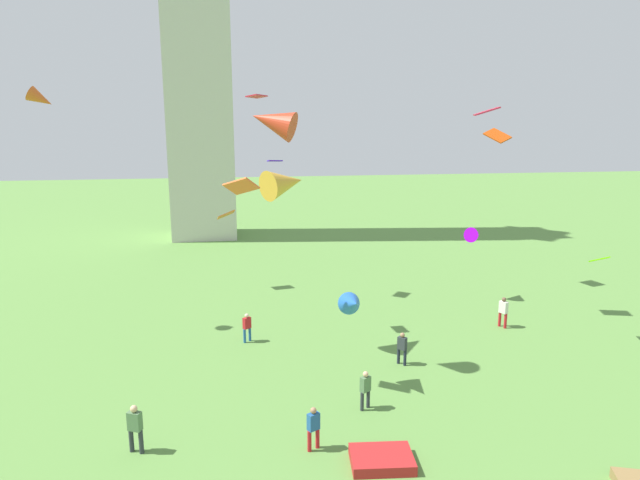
{
  "coord_description": "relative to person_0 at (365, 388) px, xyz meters",
  "views": [
    {
      "loc": [
        -6.03,
        -8.21,
        11.59
      ],
      "look_at": [
        -1.73,
        16.79,
        6.27
      ],
      "focal_mm": 30.44,
      "sensor_mm": 36.0,
      "label": 1
    }
  ],
  "objects": [
    {
      "name": "kite_flying_10",
      "position": [
        -0.16,
        1.84,
        3.07
      ],
      "size": [
        1.03,
        1.66,
        1.38
      ],
      "rotation": [
        0.0,
        0.0,
        0.01
      ],
      "color": "blue"
    },
    {
      "name": "kite_flying_8",
      "position": [
        -3.29,
        16.19,
        12.55
      ],
      "size": [
        1.51,
        1.56,
        0.22
      ],
      "rotation": [
        0.0,
        0.0,
        4.03
      ],
      "color": "red"
    },
    {
      "name": "person_0",
      "position": [
        0.0,
        0.0,
        0.0
      ],
      "size": [
        0.5,
        0.45,
        1.68
      ],
      "rotation": [
        0.0,
        0.0,
        0.57
      ],
      "color": "#2D3338",
      "rests_on": "ground_plane"
    },
    {
      "name": "kite_bundle_2",
      "position": [
        -0.38,
        -3.81,
        -0.76
      ],
      "size": [
        2.33,
        1.81,
        0.39
      ],
      "primitive_type": "cube",
      "rotation": [
        0.0,
        0.0,
        3.03
      ],
      "color": "#AF2121",
      "rests_on": "ground_plane"
    },
    {
      "name": "kite_flying_3",
      "position": [
        -5.52,
        18.54,
        4.49
      ],
      "size": [
        1.28,
        1.12,
        0.78
      ],
      "rotation": [
        0.0,
        0.0,
        0.25
      ],
      "color": "#BC5F1E"
    },
    {
      "name": "kite_flying_0",
      "position": [
        -4.8,
        2.55,
        8.21
      ],
      "size": [
        1.55,
        1.34,
        0.88
      ],
      "rotation": [
        0.0,
        0.0,
        2.44
      ],
      "color": "orange"
    },
    {
      "name": "kite_flying_1",
      "position": [
        10.99,
        13.34,
        3.47
      ],
      "size": [
        1.85,
        1.81,
        1.25
      ],
      "rotation": [
        0.0,
        0.0,
        2.3
      ],
      "color": "#9B07DC"
    },
    {
      "name": "kite_flying_6",
      "position": [
        -2.49,
        6.98,
        7.86
      ],
      "size": [
        2.74,
        2.5,
        1.71
      ],
      "rotation": [
        0.0,
        0.0,
        2.12
      ],
      "color": "gold"
    },
    {
      "name": "person_2",
      "position": [
        -8.94,
        -1.59,
        0.09
      ],
      "size": [
        0.55,
        0.46,
        1.85
      ],
      "rotation": [
        0.0,
        0.0,
        2.69
      ],
      "color": "#2D3338",
      "rests_on": "ground_plane"
    },
    {
      "name": "person_3",
      "position": [
        2.88,
        3.91,
        -0.01
      ],
      "size": [
        0.47,
        0.49,
        1.67
      ],
      "rotation": [
        0.0,
        0.0,
        2.27
      ],
      "color": "#1E2333",
      "rests_on": "ground_plane"
    },
    {
      "name": "person_4",
      "position": [
        -2.59,
        -2.51,
        -0.01
      ],
      "size": [
        0.5,
        0.42,
        1.67
      ],
      "rotation": [
        0.0,
        0.0,
        3.62
      ],
      "color": "red",
      "rests_on": "ground_plane"
    },
    {
      "name": "kite_flying_9",
      "position": [
        14.19,
        5.13,
        3.66
      ],
      "size": [
        1.22,
        1.02,
        0.54
      ],
      "rotation": [
        0.0,
        0.0,
        5.82
      ],
      "color": "#73E505"
    },
    {
      "name": "kite_flying_2",
      "position": [
        9.68,
        10.11,
        11.51
      ],
      "size": [
        1.66,
        1.4,
        0.54
      ],
      "rotation": [
        0.0,
        0.0,
        2.82
      ],
      "color": "#BF233D"
    },
    {
      "name": "kite_flying_4",
      "position": [
        -15.01,
        11.76,
        12.09
      ],
      "size": [
        1.46,
        0.86,
        1.32
      ],
      "rotation": [
        0.0,
        0.0,
        1.58
      ],
      "color": "#D6591F"
    },
    {
      "name": "kite_flying_11",
      "position": [
        -2.79,
        9.45,
        8.82
      ],
      "size": [
        0.79,
        1.11,
        0.16
      ],
      "rotation": [
        0.0,
        0.0,
        1.6
      ],
      "color": "#3E17D8"
    },
    {
      "name": "person_5",
      "position": [
        10.34,
        7.82,
        0.09
      ],
      "size": [
        0.45,
        0.55,
        1.83
      ],
      "rotation": [
        0.0,
        0.0,
        2.0
      ],
      "color": "red",
      "rests_on": "ground_plane"
    },
    {
      "name": "person_1",
      "position": [
        -4.57,
        8.13,
        -0.03
      ],
      "size": [
        0.49,
        0.44,
        1.63
      ],
      "rotation": [
        0.0,
        0.0,
        3.76
      ],
      "color": "#235693",
      "rests_on": "ground_plane"
    },
    {
      "name": "kite_flying_7",
      "position": [
        -3.29,
        4.5,
        10.86
      ],
      "size": [
        2.57,
        2.11,
        1.84
      ],
      "rotation": [
        0.0,
        0.0,
        4.33
      ],
      "color": "red"
    },
    {
      "name": "kite_flying_5",
      "position": [
        13.61,
        16.18,
        10.01
      ],
      "size": [
        1.75,
        1.76,
        1.09
      ],
      "rotation": [
        0.0,
        0.0,
        2.06
      ],
      "color": "#C13F0B"
    }
  ]
}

